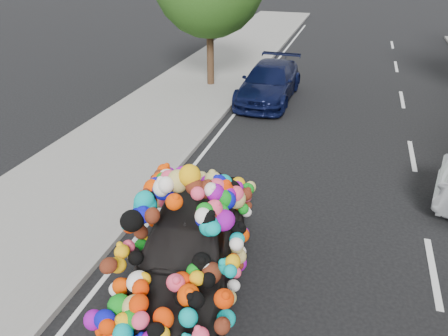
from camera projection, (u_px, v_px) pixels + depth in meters
The scene contains 6 objects.
ground at pixel (241, 237), 8.81m from camera, with size 100.00×100.00×0.00m, color black.
sidewalk at pixel (58, 201), 9.89m from camera, with size 4.00×60.00×0.12m, color gray.
kerb at pixel (135, 215), 9.39m from camera, with size 0.15×60.00×0.13m, color gray.
lane_markings at pixel (433, 271), 7.88m from camera, with size 6.00×50.00×0.01m, color silver, non-canonical shape.
plush_art_car at pixel (188, 229), 7.28m from camera, with size 2.61×4.54×2.05m.
navy_sedan at pixel (269, 82), 16.08m from camera, with size 1.84×4.53×1.31m, color black.
Camera 1 is at (1.75, -6.95, 5.33)m, focal length 35.00 mm.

